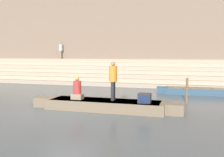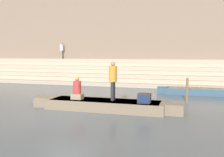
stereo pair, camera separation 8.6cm
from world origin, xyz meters
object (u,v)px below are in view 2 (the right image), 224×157
Objects in this scene: tv_set at (144,98)px; person_on_steps at (62,49)px; moored_boat_shore at (199,91)px; mooring_post at (187,91)px; person_standing at (113,78)px; rowboat_main at (105,105)px; person_rowing at (77,90)px.

tv_set is 16.27m from person_on_steps.
moored_boat_shore is 3.88× the size of mooring_post.
rowboat_main is at bearing -158.57° from person_standing.
person_on_steps is at bearing 131.72° from person_standing.
tv_set is at bearing -5.14° from person_standing.
mooring_post is at bearing -101.47° from moored_boat_shore.
person_rowing is 3.22m from tv_set.
person_standing is 0.34× the size of moored_boat_shore.
person_on_steps is at bearing 141.92° from mooring_post.
mooring_post reaches higher than rowboat_main.
person_standing is 1.32× the size of mooring_post.
moored_boat_shore is at bearing 53.53° from rowboat_main.
person_rowing is at bearing -150.74° from mooring_post.
rowboat_main is 6.32× the size of person_rowing.
tv_set is 3.36m from mooring_post.
person_rowing is 14.36m from person_on_steps.
moored_boat_shore is (5.68, 6.35, -0.70)m from person_rowing.
rowboat_main is 1.35× the size of moored_boat_shore.
person_rowing is 0.70× the size of person_on_steps.
rowboat_main is at bearing -125.32° from moored_boat_shore.
person_standing reaches higher than rowboat_main.
person_standing is 3.25× the size of tv_set.
person_rowing is (-1.33, -0.12, 0.66)m from rowboat_main.
person_on_steps is at bearing 111.53° from person_rowing.
mooring_post is at bearing 62.66° from tv_set.
person_on_steps is at bearing 134.41° from tv_set.
person_on_steps is (-8.45, 12.16, 2.79)m from rowboat_main.
mooring_post is at bearing 34.63° from rowboat_main.
rowboat_main reaches higher than moored_boat_shore.
person_rowing is at bearing -132.23° from moored_boat_shore.
mooring_post is (3.28, 2.57, -0.82)m from person_standing.
mooring_post is (4.98, 2.79, -0.24)m from person_rowing.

